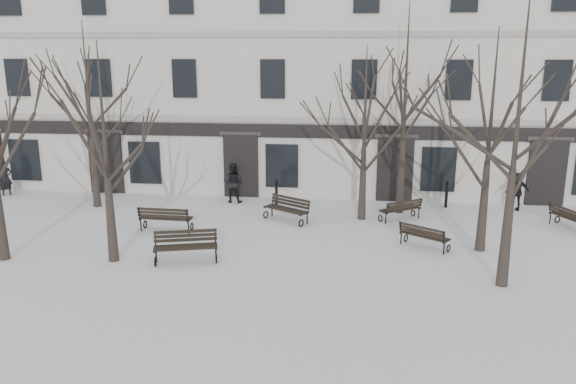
% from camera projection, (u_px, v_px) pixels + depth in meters
% --- Properties ---
extents(ground, '(100.00, 100.00, 0.00)m').
position_uv_depth(ground, '(301.00, 260.00, 18.17)').
color(ground, silver).
rests_on(ground, ground).
extents(building, '(40.40, 10.20, 11.40)m').
position_uv_depth(building, '(324.00, 72.00, 29.32)').
color(building, beige).
rests_on(building, ground).
extents(tree_1, '(4.84, 4.84, 6.92)m').
position_uv_depth(tree_1, '(103.00, 127.00, 17.11)').
color(tree_1, black).
rests_on(tree_1, ground).
extents(tree_2, '(5.72, 5.72, 8.18)m').
position_uv_depth(tree_2, '(519.00, 108.00, 15.00)').
color(tree_2, black).
rests_on(tree_2, ground).
extents(tree_3, '(5.14, 5.14, 7.35)m').
position_uv_depth(tree_3, '(491.00, 115.00, 17.99)').
color(tree_3, black).
rests_on(tree_3, ground).
extents(tree_4, '(5.48, 5.48, 7.83)m').
position_uv_depth(tree_4, '(88.00, 93.00, 23.34)').
color(tree_4, black).
rests_on(tree_4, ground).
extents(tree_5, '(4.78, 4.78, 6.82)m').
position_uv_depth(tree_5, '(365.00, 113.00, 21.63)').
color(tree_5, black).
rests_on(tree_5, ground).
extents(tree_6, '(6.00, 6.00, 8.57)m').
position_uv_depth(tree_6, '(406.00, 83.00, 22.28)').
color(tree_6, black).
rests_on(tree_6, ground).
extents(bench_0, '(2.11, 1.22, 1.01)m').
position_uv_depth(bench_0, '(186.00, 245.00, 17.94)').
color(bench_0, black).
rests_on(bench_0, ground).
extents(bench_1, '(1.99, 0.79, 0.99)m').
position_uv_depth(bench_1, '(165.00, 218.00, 20.97)').
color(bench_1, black).
rests_on(bench_1, ground).
extents(bench_2, '(1.73, 1.46, 0.86)m').
position_uv_depth(bench_2, '(424.00, 235.00, 19.16)').
color(bench_2, black).
rests_on(bench_2, ground).
extents(bench_3, '(1.95, 1.59, 0.96)m').
position_uv_depth(bench_3, '(287.00, 208.00, 22.28)').
color(bench_3, black).
rests_on(bench_3, ground).
extents(bench_4, '(1.77, 1.47, 0.88)m').
position_uv_depth(bench_4, '(401.00, 209.00, 22.37)').
color(bench_4, black).
rests_on(bench_4, ground).
extents(bench_5, '(1.27, 1.83, 0.88)m').
position_uv_depth(bench_5, '(569.00, 217.00, 21.22)').
color(bench_5, black).
rests_on(bench_5, ground).
extents(bollard_a, '(0.14, 0.14, 1.11)m').
position_uv_depth(bollard_a, '(276.00, 192.00, 24.67)').
color(bollard_a, black).
rests_on(bollard_a, ground).
extents(bollard_b, '(0.15, 0.15, 1.17)m').
position_uv_depth(bollard_b, '(447.00, 193.00, 24.19)').
color(bollard_b, black).
rests_on(bollard_b, ground).
extents(pedestrian_a, '(0.71, 0.63, 1.64)m').
position_uv_depth(pedestrian_a, '(7.00, 195.00, 26.46)').
color(pedestrian_a, black).
rests_on(pedestrian_a, ground).
extents(pedestrian_b, '(0.89, 0.71, 1.80)m').
position_uv_depth(pedestrian_b, '(233.00, 202.00, 25.20)').
color(pedestrian_b, black).
rests_on(pedestrian_b, ground).
extents(pedestrian_c, '(0.99, 0.45, 1.65)m').
position_uv_depth(pedestrian_c, '(515.00, 211.00, 23.84)').
color(pedestrian_c, black).
rests_on(pedestrian_c, ground).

